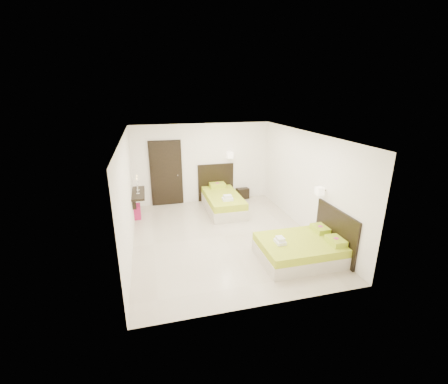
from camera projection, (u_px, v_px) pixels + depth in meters
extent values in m
plane|color=beige|center=(223.00, 236.00, 7.75)|extent=(5.50, 5.50, 0.00)
cube|color=beige|center=(223.00, 205.00, 9.39)|extent=(1.01, 2.03, 0.32)
cube|color=#95AC1B|center=(223.00, 197.00, 9.31)|extent=(1.00, 2.01, 0.20)
cube|color=black|center=(216.00, 182.00, 10.15)|extent=(1.22, 0.05, 1.27)
cube|color=#A7BE22|center=(217.00, 185.00, 9.95)|extent=(0.51, 0.34, 0.14)
cylinder|color=#DE348E|center=(217.00, 183.00, 9.93)|extent=(0.12, 0.12, 0.00)
cube|color=white|center=(228.00, 199.00, 8.75)|extent=(0.30, 0.22, 0.08)
cube|color=white|center=(228.00, 196.00, 8.73)|extent=(0.23, 0.17, 0.08)
cube|color=#F6E5CA|center=(230.00, 155.00, 9.82)|extent=(0.18, 0.18, 0.20)
cylinder|color=#2D2116|center=(229.00, 155.00, 9.89)|extent=(0.03, 0.16, 0.03)
cube|color=beige|center=(299.00, 253.00, 6.65)|extent=(1.77, 1.33, 0.28)
cube|color=#95AC1B|center=(300.00, 244.00, 6.57)|extent=(1.75, 1.31, 0.18)
cube|color=black|center=(335.00, 232.00, 6.72)|extent=(0.05, 1.50, 1.10)
cube|color=#A7BE22|center=(336.00, 241.00, 6.40)|extent=(0.30, 0.44, 0.12)
cylinder|color=#DE348E|center=(336.00, 238.00, 6.38)|extent=(0.11, 0.11, 0.00)
cube|color=#A7BE22|center=(320.00, 229.00, 6.96)|extent=(0.30, 0.44, 0.12)
cylinder|color=#DE348E|center=(320.00, 226.00, 6.94)|extent=(0.11, 0.11, 0.00)
cube|color=white|center=(280.00, 242.00, 6.42)|extent=(0.19, 0.27, 0.07)
cube|color=white|center=(280.00, 239.00, 6.40)|extent=(0.15, 0.20, 0.07)
cube|color=#F6E5CA|center=(320.00, 191.00, 6.93)|extent=(0.16, 0.16, 0.18)
cylinder|color=#2D2116|center=(323.00, 191.00, 6.95)|extent=(0.16, 0.03, 0.03)
cube|color=black|center=(242.00, 193.00, 10.48)|extent=(0.46, 0.42, 0.36)
cube|color=#A2154B|center=(134.00, 212.00, 8.79)|extent=(0.41, 0.41, 0.40)
cube|color=black|center=(166.00, 174.00, 9.62)|extent=(1.02, 0.06, 2.14)
cube|color=black|center=(166.00, 174.00, 9.59)|extent=(0.88, 0.04, 2.06)
cylinder|color=silver|center=(178.00, 175.00, 9.65)|extent=(0.03, 0.10, 0.03)
cube|color=black|center=(138.00, 193.00, 8.47)|extent=(0.35, 1.20, 0.06)
cube|color=black|center=(134.00, 204.00, 8.07)|extent=(0.10, 0.04, 0.30)
cube|color=black|center=(135.00, 194.00, 8.90)|extent=(0.10, 0.04, 0.30)
cylinder|color=silver|center=(138.00, 194.00, 8.32)|extent=(0.10, 0.10, 0.02)
cylinder|color=silver|center=(138.00, 190.00, 8.28)|extent=(0.02, 0.02, 0.22)
cone|color=silver|center=(137.00, 185.00, 8.24)|extent=(0.07, 0.07, 0.04)
cylinder|color=white|center=(137.00, 182.00, 8.21)|extent=(0.02, 0.02, 0.15)
sphere|color=#FFB23F|center=(137.00, 179.00, 8.18)|extent=(0.02, 0.02, 0.02)
cylinder|color=silver|center=(138.00, 190.00, 8.59)|extent=(0.10, 0.10, 0.02)
cylinder|color=silver|center=(138.00, 186.00, 8.55)|extent=(0.02, 0.02, 0.22)
cone|color=silver|center=(137.00, 182.00, 8.51)|extent=(0.07, 0.07, 0.04)
cylinder|color=white|center=(137.00, 179.00, 8.48)|extent=(0.02, 0.02, 0.15)
sphere|color=#FFB23F|center=(137.00, 176.00, 8.45)|extent=(0.02, 0.02, 0.02)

